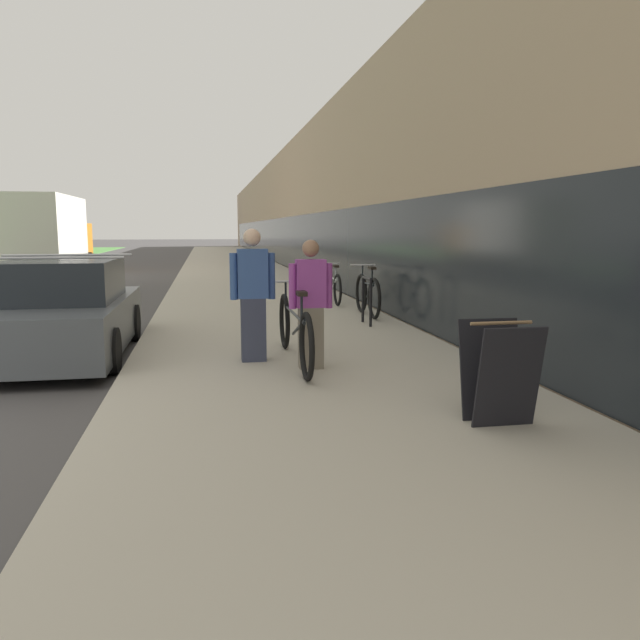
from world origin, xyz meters
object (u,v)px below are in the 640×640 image
(parked_sedan_curbside, at_px, (64,313))
(person_rider, at_px, (311,304))
(tandem_bicycle, at_px, (294,331))
(person_bystander, at_px, (253,295))
(moving_truck, at_px, (44,236))
(bike_rack_hoop, at_px, (367,296))
(cruiser_bike_middle, at_px, (332,287))
(sandwich_board_sign, at_px, (499,372))
(cruiser_bike_nearest, at_px, (368,295))

(parked_sedan_curbside, bearing_deg, person_rider, -31.33)
(tandem_bicycle, xyz_separation_m, person_bystander, (-0.50, 0.21, 0.44))
(parked_sedan_curbside, bearing_deg, moving_truck, 104.02)
(parked_sedan_curbside, bearing_deg, person_bystander, -28.63)
(bike_rack_hoop, bearing_deg, person_bystander, -128.94)
(person_rider, bearing_deg, cruiser_bike_middle, 76.26)
(tandem_bicycle, relative_size, parked_sedan_curbside, 0.67)
(tandem_bicycle, bearing_deg, parked_sedan_curbside, 152.20)
(tandem_bicycle, bearing_deg, cruiser_bike_middle, 74.22)
(person_rider, bearing_deg, sandwich_board_sign, -62.76)
(person_rider, bearing_deg, parked_sedan_curbside, 148.67)
(tandem_bicycle, height_order, cruiser_bike_middle, tandem_bicycle)
(person_bystander, relative_size, bike_rack_hoop, 2.00)
(cruiser_bike_nearest, relative_size, moving_truck, 0.24)
(tandem_bicycle, xyz_separation_m, parked_sedan_curbside, (-3.08, 1.63, 0.08))
(moving_truck, bearing_deg, cruiser_bike_middle, -53.19)
(bike_rack_hoop, height_order, sandwich_board_sign, sandwich_board_sign)
(person_rider, relative_size, cruiser_bike_middle, 0.84)
(cruiser_bike_nearest, relative_size, sandwich_board_sign, 1.98)
(person_rider, xyz_separation_m, parked_sedan_curbside, (-3.24, 1.97, -0.29))
(person_rider, relative_size, person_bystander, 0.92)
(person_rider, bearing_deg, bike_rack_hoop, 64.67)
(cruiser_bike_middle, bearing_deg, person_bystander, -110.58)
(bike_rack_hoop, distance_m, sandwich_board_sign, 5.74)
(bike_rack_hoop, height_order, cruiser_bike_nearest, cruiser_bike_nearest)
(sandwich_board_sign, bearing_deg, moving_truck, 112.33)
(tandem_bicycle, bearing_deg, sandwich_board_sign, -63.17)
(tandem_bicycle, relative_size, moving_truck, 0.38)
(moving_truck, bearing_deg, sandwich_board_sign, -67.67)
(person_bystander, bearing_deg, sandwich_board_sign, -57.52)
(bike_rack_hoop, bearing_deg, parked_sedan_curbside, -164.52)
(bike_rack_hoop, bearing_deg, person_rider, -115.33)
(person_rider, relative_size, parked_sedan_curbside, 0.38)
(tandem_bicycle, relative_size, person_rider, 1.76)
(cruiser_bike_nearest, height_order, moving_truck, moving_truck)
(sandwich_board_sign, distance_m, moving_truck, 22.78)
(cruiser_bike_middle, relative_size, sandwich_board_sign, 2.05)
(person_bystander, distance_m, cruiser_bike_nearest, 4.59)
(cruiser_bike_middle, distance_m, moving_truck, 15.06)
(person_bystander, height_order, sandwich_board_sign, person_bystander)
(person_bystander, relative_size, parked_sedan_curbside, 0.41)
(moving_truck, bearing_deg, cruiser_bike_nearest, -57.00)
(person_bystander, bearing_deg, person_rider, -40.63)
(parked_sedan_curbside, distance_m, moving_truck, 17.18)
(cruiser_bike_nearest, distance_m, sandwich_board_sign, 6.83)
(tandem_bicycle, height_order, bike_rack_hoop, tandem_bicycle)
(bike_rack_hoop, xyz_separation_m, sandwich_board_sign, (-0.31, -5.73, -0.06))
(tandem_bicycle, distance_m, parked_sedan_curbside, 3.49)
(bike_rack_hoop, xyz_separation_m, cruiser_bike_middle, (0.05, 3.29, -0.14))
(person_bystander, xyz_separation_m, bike_rack_hoop, (2.21, 2.74, -0.33))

